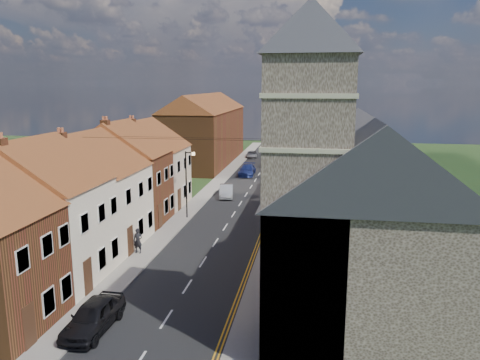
# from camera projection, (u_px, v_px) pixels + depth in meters

# --- Properties ---
(ground) EXTENTS (160.00, 160.00, 0.00)m
(ground) POSITION_uv_depth(u_px,v_px,m) (153.00, 340.00, 22.20)
(ground) COLOR #1D3717
(ground) RESTS_ON ground
(road) EXTENTS (7.00, 90.00, 0.02)m
(road) POSITION_uv_depth(u_px,v_px,m) (246.00, 195.00, 51.20)
(road) COLOR black
(road) RESTS_ON ground
(pavement_left) EXTENTS (1.80, 90.00, 0.12)m
(pavement_left) POSITION_uv_depth(u_px,v_px,m) (207.00, 193.00, 51.88)
(pavement_left) COLOR #A09891
(pavement_left) RESTS_ON ground
(pavement_right) EXTENTS (1.80, 90.00, 0.12)m
(pavement_right) POSITION_uv_depth(u_px,v_px,m) (286.00, 196.00, 50.50)
(pavement_right) COLOR #A09891
(pavement_right) RESTS_ON ground
(church) EXTENTS (11.25, 14.25, 15.20)m
(church) POSITION_uv_depth(u_px,v_px,m) (356.00, 210.00, 22.76)
(church) COLOR #372E26
(church) RESTS_ON ground
(cottage_r_tudor) EXTENTS (8.30, 5.20, 9.00)m
(cottage_r_tudor) POSITION_uv_depth(u_px,v_px,m) (342.00, 194.00, 32.12)
(cottage_r_tudor) COLOR white
(cottage_r_tudor) RESTS_ON ground
(cottage_r_white_near) EXTENTS (8.30, 6.00, 9.00)m
(cottage_r_white_near) POSITION_uv_depth(u_px,v_px,m) (339.00, 179.00, 37.34)
(cottage_r_white_near) COLOR #B9B7AF
(cottage_r_white_near) RESTS_ON ground
(cottage_r_cream_mid) EXTENTS (8.30, 5.20, 9.00)m
(cottage_r_cream_mid) POSITION_uv_depth(u_px,v_px,m) (337.00, 167.00, 42.55)
(cottage_r_cream_mid) COLOR beige
(cottage_r_cream_mid) RESTS_ON ground
(cottage_r_pink) EXTENTS (8.30, 6.00, 9.00)m
(cottage_r_pink) POSITION_uv_depth(u_px,v_px,m) (334.00, 158.00, 47.78)
(cottage_r_pink) COLOR white
(cottage_r_pink) RESTS_ON ground
(cottage_r_white_far) EXTENTS (8.30, 5.20, 9.00)m
(cottage_r_white_far) POSITION_uv_depth(u_px,v_px,m) (333.00, 151.00, 53.00)
(cottage_r_white_far) COLOR beige
(cottage_r_white_far) RESTS_ON ground
(cottage_r_cream_far) EXTENTS (8.30, 6.00, 9.00)m
(cottage_r_cream_far) POSITION_uv_depth(u_px,v_px,m) (331.00, 145.00, 58.22)
(cottage_r_cream_far) COLOR brown
(cottage_r_cream_far) RESTS_ON ground
(cottage_l_cream) EXTENTS (8.30, 6.30, 9.10)m
(cottage_l_cream) POSITION_uv_depth(u_px,v_px,m) (34.00, 209.00, 28.10)
(cottage_l_cream) COLOR white
(cottage_l_cream) RESTS_ON ground
(cottage_l_white) EXTENTS (8.30, 6.90, 8.80)m
(cottage_l_white) POSITION_uv_depth(u_px,v_px,m) (85.00, 189.00, 34.32)
(cottage_l_white) COLOR white
(cottage_l_white) RESTS_ON ground
(cottage_l_brick_mid) EXTENTS (8.30, 5.70, 9.10)m
(cottage_l_brick_mid) POSITION_uv_depth(u_px,v_px,m) (119.00, 171.00, 40.19)
(cottage_l_brick_mid) COLOR brown
(cottage_l_brick_mid) RESTS_ON ground
(cottage_l_pink) EXTENTS (8.30, 6.30, 8.80)m
(cottage_l_pink) POSITION_uv_depth(u_px,v_px,m) (143.00, 162.00, 45.83)
(cottage_l_pink) COLOR beige
(cottage_l_pink) RESTS_ON ground
(block_right_far) EXTENTS (8.30, 24.20, 10.50)m
(block_right_far) POSITION_uv_depth(u_px,v_px,m) (329.00, 127.00, 72.85)
(block_right_far) COLOR white
(block_right_far) RESTS_ON ground
(block_left_far) EXTENTS (8.30, 24.20, 10.50)m
(block_left_far) POSITION_uv_depth(u_px,v_px,m) (205.00, 128.00, 70.92)
(block_left_far) COLOR brown
(block_left_far) RESTS_ON ground
(lamppost) EXTENTS (0.88, 0.15, 6.00)m
(lamppost) POSITION_uv_depth(u_px,v_px,m) (187.00, 180.00, 41.42)
(lamppost) COLOR black
(lamppost) RESTS_ON pavement_left
(car_near) EXTENTS (1.89, 4.45, 1.50)m
(car_near) POSITION_uv_depth(u_px,v_px,m) (93.00, 316.00, 22.93)
(car_near) COLOR black
(car_near) RESTS_ON ground
(car_mid) EXTENTS (2.05, 4.17, 1.32)m
(car_mid) POSITION_uv_depth(u_px,v_px,m) (226.00, 191.00, 50.07)
(car_mid) COLOR #ABACB2
(car_mid) RESTS_ON ground
(car_far) EXTENTS (2.03, 4.81, 1.38)m
(car_far) POSITION_uv_depth(u_px,v_px,m) (247.00, 170.00, 61.99)
(car_far) COLOR navy
(car_far) RESTS_ON ground
(car_distant) EXTENTS (1.97, 3.97, 1.08)m
(car_distant) POSITION_uv_depth(u_px,v_px,m) (252.00, 154.00, 76.78)
(car_distant) COLOR #999BA0
(car_distant) RESTS_ON ground
(pedestrian_left) EXTENTS (0.67, 0.46, 1.78)m
(pedestrian_left) POSITION_uv_depth(u_px,v_px,m) (138.00, 241.00, 33.10)
(pedestrian_left) COLOR black
(pedestrian_left) RESTS_ON pavement_left
(pedestrian_right) EXTENTS (1.06, 0.90, 1.89)m
(pedestrian_right) POSITION_uv_depth(u_px,v_px,m) (267.00, 223.00, 37.14)
(pedestrian_right) COLOR #2B2323
(pedestrian_right) RESTS_ON pavement_right
(pedestrian_right_b) EXTENTS (0.97, 0.79, 1.84)m
(pedestrian_right_b) POSITION_uv_depth(u_px,v_px,m) (283.00, 228.00, 35.86)
(pedestrian_right_b) COLOR black
(pedestrian_right_b) RESTS_ON pavement_right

